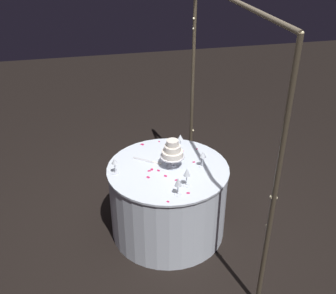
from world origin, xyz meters
TOP-DOWN VIEW (x-y plane):
  - ground_plane at (0.00, 0.00)m, footprint 12.00×12.00m
  - decorative_arch at (0.00, 0.50)m, footprint 2.08×0.06m
  - main_table at (0.00, 0.00)m, footprint 1.11×1.11m
  - tiered_cake at (-0.02, 0.04)m, footprint 0.22×0.22m
  - wine_glass_0 at (0.41, -0.01)m, footprint 0.06×0.06m
  - wine_glass_1 at (-0.01, -0.47)m, footprint 0.06×0.06m
  - wine_glass_2 at (0.05, 0.31)m, footprint 0.06×0.06m
  - wine_glass_3 at (0.30, 0.09)m, footprint 0.06×0.06m
  - wine_glass_4 at (-0.31, 0.19)m, footprint 0.06×0.06m
  - cake_knife at (-0.14, -0.15)m, footprint 0.19×0.25m
  - rose_petal_0 at (-0.27, 0.35)m, footprint 0.03×0.03m
  - rose_petal_1 at (0.41, 0.08)m, footprint 0.03×0.04m
  - rose_petal_2 at (0.03, -0.09)m, footprint 0.04×0.04m
  - rose_petal_3 at (-0.26, 0.20)m, footprint 0.02×0.03m
  - rose_petal_4 at (0.49, -0.11)m, footprint 0.03×0.03m
  - rose_petal_5 at (0.13, -0.05)m, footprint 0.04×0.04m
  - rose_petal_6 at (-0.04, 0.25)m, footprint 0.03×0.03m
  - rose_petal_7 at (-0.47, -0.15)m, footprint 0.04×0.03m
  - rose_petal_8 at (-0.47, -0.16)m, footprint 0.03×0.03m
  - rose_petal_9 at (0.21, 0.03)m, footprint 0.02×0.03m
  - rose_petal_10 at (-0.49, 0.02)m, footprint 0.03×0.03m
  - rose_petal_11 at (0.12, -0.20)m, footprint 0.05×0.04m
  - rose_petal_12 at (0.00, -0.15)m, footprint 0.04×0.03m
  - rose_petal_13 at (0.02, -0.18)m, footprint 0.03×0.04m

SIDE VIEW (x-z plane):
  - ground_plane at x=0.00m, z-range 0.00..0.00m
  - main_table at x=0.00m, z-range 0.00..0.72m
  - rose_petal_0 at x=-0.27m, z-range 0.72..0.73m
  - rose_petal_1 at x=0.41m, z-range 0.72..0.73m
  - rose_petal_2 at x=0.03m, z-range 0.72..0.73m
  - rose_petal_3 at x=-0.26m, z-range 0.72..0.73m
  - rose_petal_4 at x=0.49m, z-range 0.72..0.73m
  - rose_petal_5 at x=0.13m, z-range 0.72..0.73m
  - rose_petal_6 at x=-0.04m, z-range 0.72..0.73m
  - rose_petal_7 at x=-0.47m, z-range 0.72..0.73m
  - rose_petal_8 at x=-0.47m, z-range 0.72..0.73m
  - rose_petal_9 at x=0.21m, z-range 0.72..0.73m
  - rose_petal_10 at x=-0.49m, z-range 0.72..0.73m
  - rose_petal_11 at x=0.12m, z-range 0.72..0.73m
  - rose_petal_12 at x=0.00m, z-range 0.72..0.73m
  - rose_petal_13 at x=0.02m, z-range 0.72..0.73m
  - cake_knife at x=-0.14m, z-range 0.72..0.73m
  - wine_glass_4 at x=-0.31m, z-range 0.76..0.91m
  - wine_glass_1 at x=-0.01m, z-range 0.76..0.91m
  - wine_glass_0 at x=0.41m, z-range 0.76..0.92m
  - wine_glass_2 at x=0.05m, z-range 0.76..0.92m
  - wine_glass_3 at x=0.30m, z-range 0.76..0.93m
  - tiered_cake at x=-0.02m, z-range 0.74..1.01m
  - decorative_arch at x=0.00m, z-range 0.34..2.50m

